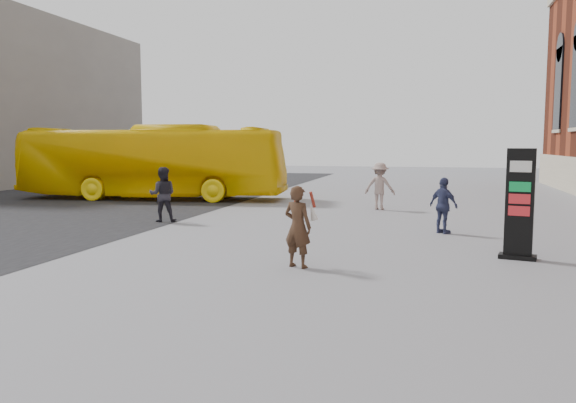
% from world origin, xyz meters
% --- Properties ---
extents(ground, '(100.00, 100.00, 0.00)m').
position_xyz_m(ground, '(0.00, 0.00, 0.00)').
color(ground, '#9E9EA3').
extents(bg_building_far, '(10.00, 18.00, 10.00)m').
position_xyz_m(bg_building_far, '(-24.00, 20.00, 5.00)').
color(bg_building_far, gray).
rests_on(bg_building_far, ground).
extents(info_pylon, '(0.82, 0.53, 2.36)m').
position_xyz_m(info_pylon, '(4.56, 2.24, 1.18)').
color(info_pylon, black).
rests_on(info_pylon, ground).
extents(woman, '(0.75, 0.72, 1.64)m').
position_xyz_m(woman, '(0.19, 0.28, 0.84)').
color(woman, '#332015').
rests_on(woman, ground).
extents(bus, '(11.95, 3.98, 3.27)m').
position_xyz_m(bus, '(-9.28, 12.23, 1.63)').
color(bus, yellow).
rests_on(bus, road).
extents(pedestrian_a, '(1.02, 0.91, 1.73)m').
position_xyz_m(pedestrian_a, '(-5.47, 5.60, 0.86)').
color(pedestrian_a, '#27252D').
rests_on(pedestrian_a, ground).
extents(pedestrian_b, '(1.21, 0.80, 1.76)m').
position_xyz_m(pedestrian_b, '(0.87, 10.59, 0.88)').
color(pedestrian_b, gray).
rests_on(pedestrian_b, ground).
extents(pedestrian_c, '(0.93, 0.87, 1.54)m').
position_xyz_m(pedestrian_c, '(3.07, 5.38, 0.77)').
color(pedestrian_c, '#363B61').
rests_on(pedestrian_c, ground).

